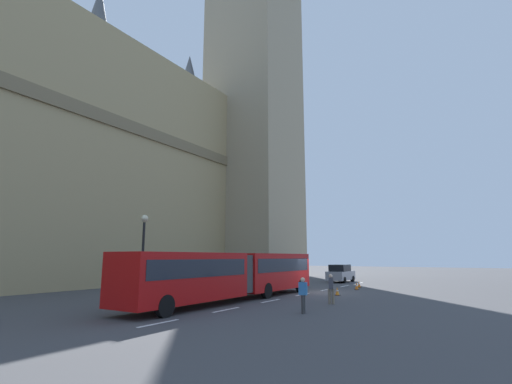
{
  "coord_description": "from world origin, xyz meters",
  "views": [
    {
      "loc": [
        -27.16,
        -11.71,
        2.67
      ],
      "look_at": [
        -4.55,
        2.4,
        7.34
      ],
      "focal_mm": 26.02,
      "sensor_mm": 36.0,
      "label": 1
    }
  ],
  "objects": [
    {
      "name": "ground_plane",
      "position": [
        0.0,
        0.0,
        0.0
      ],
      "size": [
        160.0,
        160.0,
        0.0
      ],
      "primitive_type": "plane",
      "color": "#424244"
    },
    {
      "name": "lane_centre_marking",
      "position": [
        -2.08,
        0.0,
        0.01
      ],
      "size": [
        29.8,
        0.16,
        0.01
      ],
      "color": "silver",
      "rests_on": "ground_plane"
    },
    {
      "name": "clock_tower",
      "position": [
        16.82,
        15.98,
        38.19
      ],
      "size": [
        12.6,
        12.6,
        72.53
      ],
      "color": "tan",
      "rests_on": "ground_plane"
    },
    {
      "name": "articulated_bus",
      "position": [
        -7.74,
        1.99,
        1.75
      ],
      "size": [
        17.19,
        2.54,
        2.9
      ],
      "color": "#B20F0F",
      "rests_on": "ground_plane"
    },
    {
      "name": "sedan_lead",
      "position": [
        12.15,
        2.1,
        0.91
      ],
      "size": [
        4.4,
        1.86,
        1.85
      ],
      "color": "gray",
      "rests_on": "ground_plane"
    },
    {
      "name": "traffic_cone_west",
      "position": [
        -1.32,
        -2.33,
        0.28
      ],
      "size": [
        0.36,
        0.36,
        0.58
      ],
      "color": "black",
      "rests_on": "ground_plane"
    },
    {
      "name": "traffic_cone_middle",
      "position": [
        4.02,
        -2.09,
        0.28
      ],
      "size": [
        0.36,
        0.36,
        0.58
      ],
      "color": "black",
      "rests_on": "ground_plane"
    },
    {
      "name": "traffic_cone_east",
      "position": [
        6.17,
        -1.64,
        0.28
      ],
      "size": [
        0.36,
        0.36,
        0.58
      ],
      "color": "black",
      "rests_on": "ground_plane"
    },
    {
      "name": "street_lamp",
      "position": [
        -11.2,
        6.5,
        3.06
      ],
      "size": [
        0.44,
        0.44,
        5.27
      ],
      "color": "black",
      "rests_on": "ground_plane"
    },
    {
      "name": "pedestrian_near_cones",
      "position": [
        -10.33,
        -3.89,
        0.91
      ],
      "size": [
        0.35,
        0.45,
        1.69
      ],
      "color": "#333333",
      "rests_on": "ground_plane"
    },
    {
      "name": "pedestrian_by_kerb",
      "position": [
        -6.22,
        -3.75,
        0.91
      ],
      "size": [
        0.46,
        0.36,
        1.69
      ],
      "color": "#726651",
      "rests_on": "ground_plane"
    }
  ]
}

